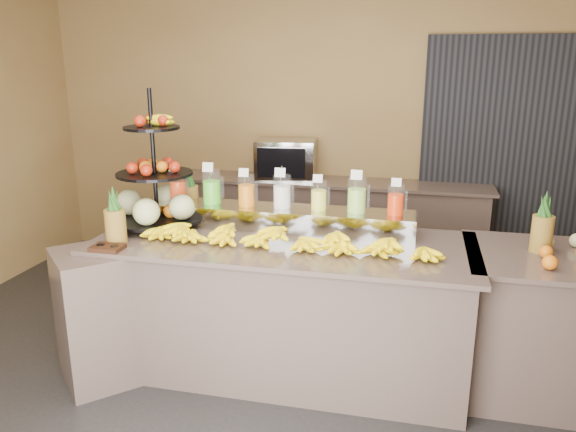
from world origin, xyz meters
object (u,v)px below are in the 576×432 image
(pitcher_tray, at_px, (282,218))
(oven_warmer, at_px, (286,159))
(banana_heap, at_px, (284,235))
(condiment_caddy, at_px, (108,248))
(fruit_stand, at_px, (162,192))
(right_fruit_pile, at_px, (571,249))

(pitcher_tray, xyz_separation_m, oven_warmer, (-0.37, 1.67, 0.12))
(banana_heap, relative_size, oven_warmer, 3.35)
(banana_heap, bearing_deg, oven_warmer, 102.96)
(condiment_caddy, bearing_deg, fruit_stand, 79.36)
(fruit_stand, bearing_deg, right_fruit_pile, -4.84)
(pitcher_tray, distance_m, fruit_stand, 0.87)
(fruit_stand, bearing_deg, banana_heap, -16.47)
(fruit_stand, distance_m, right_fruit_pile, 2.68)
(pitcher_tray, distance_m, right_fruit_pile, 1.84)
(banana_heap, distance_m, right_fruit_pile, 1.72)
(banana_heap, distance_m, condiment_caddy, 1.11)
(banana_heap, xyz_separation_m, oven_warmer, (-0.47, 2.04, 0.12))
(banana_heap, distance_m, oven_warmer, 2.10)
(pitcher_tray, distance_m, banana_heap, 0.38)
(pitcher_tray, bearing_deg, oven_warmer, 102.48)
(fruit_stand, relative_size, oven_warmer, 1.67)
(pitcher_tray, xyz_separation_m, banana_heap, (0.10, -0.37, -0.01))
(banana_heap, height_order, condiment_caddy, banana_heap)
(condiment_caddy, bearing_deg, banana_heap, 17.65)
(fruit_stand, height_order, oven_warmer, fruit_stand)
(condiment_caddy, bearing_deg, right_fruit_pile, 9.12)
(condiment_caddy, height_order, right_fruit_pile, right_fruit_pile)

